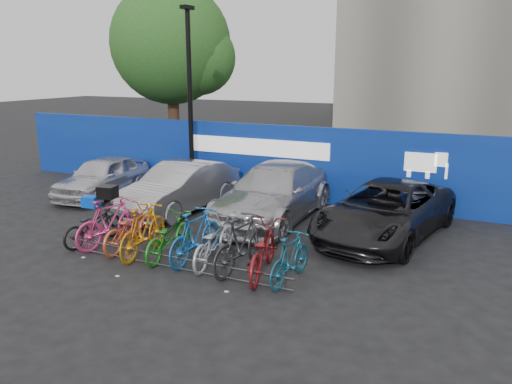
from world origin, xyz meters
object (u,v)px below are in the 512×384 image
Objects in this scene: car_1 at (181,187)px; bike_4 at (168,237)px; lamppost at (190,96)px; bike_3 at (143,231)px; tree at (176,47)px; bike_9 at (290,258)px; bike_5 at (196,236)px; car_2 at (274,192)px; car_3 at (386,211)px; car_0 at (103,176)px; bike_8 at (262,250)px; bike_6 at (213,242)px; bike_1 at (110,222)px; bike_2 at (130,228)px; bike_0 at (93,225)px; bike_rack at (171,262)px; bike_7 at (242,243)px.

car_1 is 2.34× the size of bike_4.
lamppost is 3.11× the size of bike_3.
bike_9 is (9.32, -10.21, -4.56)m from tree.
lamppost is 6.92m from bike_5.
car_2 is at bearing -23.78° from lamppost.
bike_9 is at bearing -97.03° from car_3.
bike_3 is (1.26, -3.47, -0.13)m from car_1.
car_0 reaches higher than bike_8.
bike_6 is at bearing -174.23° from bike_5.
bike_2 is at bearing -164.22° from bike_1.
car_1 is at bearing -88.96° from bike_0.
bike_3 reaches higher than bike_6.
car_2 is 2.67× the size of bike_3.
bike_4 reaches higher than bike_0.
bike_1 is 1.03× the size of bike_6.
tree is 1.39× the size of bike_rack.
bike_3 is (-1.58, -3.92, -0.17)m from car_2.
car_3 is at bearing -5.09° from car_2.
car_1 is 2.62× the size of bike_9.
lamppost is 4.80m from car_2.
car_1 is at bearing -76.35° from bike_3.
bike_2 reaches higher than bike_6.
bike_3 reaches higher than bike_8.
lamppost is 3.25× the size of bike_4.
car_2 reaches higher than bike_6.
bike_1 is 1.14m from bike_3.
car_3 reaches higher than bike_1.
car_2 is 4.39m from bike_9.
car_0 is 5.46m from bike_2.
bike_3 is (-4.77, -3.60, -0.10)m from car_3.
car_3 is 2.48× the size of bike_7.
bike_0 is at bearing 4.61° from bike_9.
bike_6 is at bearing -171.30° from bike_0.
bike_1 reaches higher than bike_9.
bike_7 reaches higher than bike_rack.
car_2 is 2.80× the size of bike_4.
lamppost reaches higher than bike_5.
car_0 is at bearing -28.92° from bike_5.
tree is 14.08m from bike_8.
bike_4 is at bearing 0.08° from bike_6.
tree reaches higher than car_0.
car_0 is at bearing -46.30° from bike_3.
bike_6 is (2.26, -0.01, -0.00)m from bike_2.
bike_8 is at bearing 179.52° from bike_5.
bike_7 is at bearing -112.63° from car_3.
bike_7 is (1.40, 0.57, 0.44)m from bike_rack.
bike_rack is 1.76m from bike_2.
bike_0 is 0.89× the size of bike_1.
bike_rack is at bearing 30.10° from bike_7.
car_0 is 0.89× the size of car_1.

